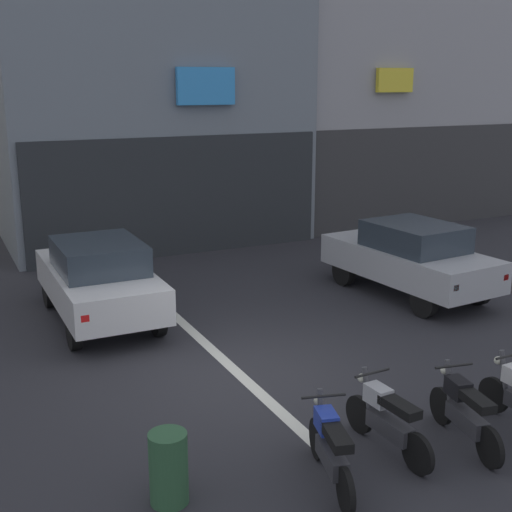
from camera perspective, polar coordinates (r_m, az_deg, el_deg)
ground_plane at (r=11.14m, az=-1.27°, el=-10.03°), size 120.00×120.00×0.00m
lane_centre_line at (r=16.46m, az=-10.00°, el=-2.04°), size 0.20×18.00×0.01m
building_mid_block at (r=22.79m, az=-10.93°, el=18.20°), size 8.51×9.54×12.42m
building_far_right at (r=26.24m, az=7.55°, el=19.92°), size 10.88×9.09×14.36m
car_white_crossing_near at (r=13.64m, az=-13.04°, el=-1.80°), size 1.76×4.10×1.64m
car_silver_parked_kerbside at (r=15.30m, az=12.79°, el=-0.03°), size 2.12×4.24×1.64m
car_red_down_street at (r=20.71m, az=-8.90°, el=3.91°), size 2.27×4.29×1.64m
motorcycle_blue_row_leftmost at (r=8.32m, az=6.26°, el=-15.66°), size 0.61×1.63×0.98m
motorcycle_silver_row_left_mid at (r=9.04m, az=10.92°, el=-13.23°), size 0.55×1.67×0.98m
motorcycle_black_row_centre at (r=9.46m, az=17.09°, el=-12.33°), size 0.55×1.65×0.98m
trash_bin at (r=8.02m, az=-7.34°, el=-17.22°), size 0.44×0.44×0.85m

